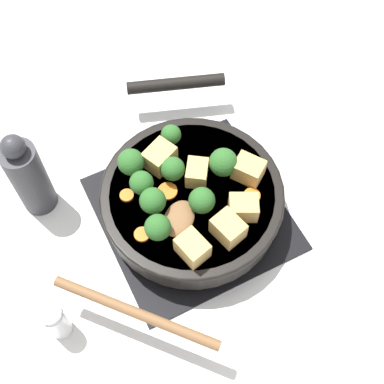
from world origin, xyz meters
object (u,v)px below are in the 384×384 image
at_px(skillet_pan, 192,197).
at_px(salt_shaker, 56,321).
at_px(wooden_spoon, 154,272).
at_px(pepper_mill, 28,176).

distance_m(skillet_pan, salt_shaker, 0.30).
height_order(wooden_spoon, pepper_mill, pepper_mill).
bearing_deg(salt_shaker, pepper_mill, -101.10).
distance_m(pepper_mill, salt_shaker, 0.25).
relative_size(skillet_pan, wooden_spoon, 1.65).
height_order(pepper_mill, salt_shaker, pepper_mill).
relative_size(pepper_mill, salt_shaker, 2.25).
xyz_separation_m(skillet_pan, pepper_mill, (0.23, -0.14, 0.03)).
bearing_deg(pepper_mill, skillet_pan, 148.38).
bearing_deg(pepper_mill, wooden_spoon, 115.08).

